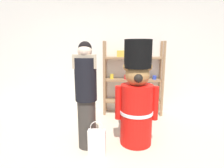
{
  "coord_description": "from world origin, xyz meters",
  "views": [
    {
      "loc": [
        0.16,
        -2.18,
        1.57
      ],
      "look_at": [
        0.02,
        0.54,
        1.0
      ],
      "focal_mm": 29.55,
      "sensor_mm": 36.0,
      "label": 1
    }
  ],
  "objects_px": {
    "merchandise_shelf": "(133,78)",
    "person_shopper": "(86,95)",
    "shopping_bag": "(97,142)",
    "teddy_bear_guard": "(137,98)"
  },
  "relations": [
    {
      "from": "merchandise_shelf",
      "to": "person_shopper",
      "type": "height_order",
      "value": "merchandise_shelf"
    },
    {
      "from": "shopping_bag",
      "to": "person_shopper",
      "type": "bearing_deg",
      "value": 128.9
    },
    {
      "from": "merchandise_shelf",
      "to": "teddy_bear_guard",
      "type": "height_order",
      "value": "merchandise_shelf"
    },
    {
      "from": "merchandise_shelf",
      "to": "teddy_bear_guard",
      "type": "distance_m",
      "value": 1.37
    },
    {
      "from": "teddy_bear_guard",
      "to": "person_shopper",
      "type": "relative_size",
      "value": 1.02
    },
    {
      "from": "person_shopper",
      "to": "shopping_bag",
      "type": "relative_size",
      "value": 3.14
    },
    {
      "from": "merchandise_shelf",
      "to": "person_shopper",
      "type": "distance_m",
      "value": 1.71
    },
    {
      "from": "merchandise_shelf",
      "to": "shopping_bag",
      "type": "height_order",
      "value": "merchandise_shelf"
    },
    {
      "from": "teddy_bear_guard",
      "to": "shopping_bag",
      "type": "distance_m",
      "value": 0.89
    },
    {
      "from": "merchandise_shelf",
      "to": "teddy_bear_guard",
      "type": "xyz_separation_m",
      "value": [
        -0.02,
        -1.37,
        -0.07
      ]
    }
  ]
}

